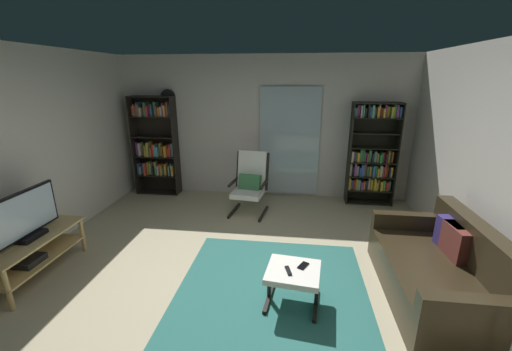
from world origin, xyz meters
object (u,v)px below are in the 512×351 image
(lounge_armchair, at_px, (250,181))
(tv_remote, at_px, (288,271))
(bookshelf_near_sofa, at_px, (372,155))
(wall_clock, at_px, (168,97))
(tv_stand, at_px, (32,252))
(ottoman, at_px, (293,275))
(leather_sofa, at_px, (441,272))
(cell_phone, at_px, (303,266))
(television, at_px, (26,217))
(bookshelf_near_tv, at_px, (156,144))

(lounge_armchair, bearing_deg, tv_remote, -72.86)
(bookshelf_near_sofa, distance_m, wall_clock, 3.85)
(tv_stand, bearing_deg, ottoman, -1.80)
(leather_sofa, distance_m, cell_phone, 1.43)
(lounge_armchair, bearing_deg, tv_stand, -135.45)
(lounge_armchair, xyz_separation_m, wall_clock, (-1.65, 0.81, 1.32))
(leather_sofa, relative_size, tv_remote, 11.90)
(lounge_armchair, height_order, tv_remote, lounge_armchair)
(bookshelf_near_sofa, relative_size, leather_sofa, 1.05)
(leather_sofa, bearing_deg, bookshelf_near_sofa, 93.98)
(television, bearing_deg, leather_sofa, 2.24)
(television, distance_m, cell_phone, 3.06)
(leather_sofa, height_order, tv_remote, leather_sofa)
(bookshelf_near_tv, bearing_deg, leather_sofa, -32.35)
(bookshelf_near_tv, xyz_separation_m, ottoman, (2.68, -2.94, -0.66))
(television, height_order, bookshelf_near_sofa, bookshelf_near_sofa)
(leather_sofa, relative_size, ottoman, 3.00)
(bookshelf_near_tv, distance_m, lounge_armchair, 2.10)
(cell_phone, xyz_separation_m, wall_clock, (-2.50, 2.99, 1.45))
(cell_phone, bearing_deg, bookshelf_near_sofa, 95.32)
(television, xyz_separation_m, bookshelf_near_sofa, (4.27, 2.80, 0.15))
(bookshelf_near_sofa, bearing_deg, cell_phone, -113.36)
(lounge_armchair, height_order, cell_phone, lounge_armchair)
(tv_stand, xyz_separation_m, wall_clock, (0.54, 2.97, 1.53))
(bookshelf_near_tv, relative_size, leather_sofa, 1.10)
(ottoman, height_order, wall_clock, wall_clock)
(bookshelf_near_sofa, relative_size, tv_remote, 12.55)
(cell_phone, bearing_deg, bookshelf_near_tv, 162.81)
(leather_sofa, bearing_deg, cell_phone, -171.34)
(ottoman, relative_size, cell_phone, 4.09)
(lounge_armchair, relative_size, wall_clock, 3.53)
(leather_sofa, distance_m, lounge_armchair, 3.01)
(tv_stand, distance_m, ottoman, 2.95)
(bookshelf_near_tv, height_order, ottoman, bookshelf_near_tv)
(tv_remote, bearing_deg, cell_phone, 21.14)
(bookshelf_near_tv, height_order, wall_clock, wall_clock)
(television, relative_size, ottoman, 1.51)
(bookshelf_near_sofa, xyz_separation_m, tv_remote, (-1.37, -2.95, -0.49))
(television, relative_size, leather_sofa, 0.50)
(tv_stand, height_order, wall_clock, wall_clock)
(bookshelf_near_tv, height_order, leather_sofa, bookshelf_near_tv)
(leather_sofa, bearing_deg, ottoman, -169.28)
(bookshelf_near_tv, bearing_deg, wall_clock, 23.46)
(bookshelf_near_sofa, bearing_deg, tv_remote, -114.96)
(television, relative_size, wall_clock, 2.98)
(ottoman, xyz_separation_m, wall_clock, (-2.41, 3.06, 1.52))
(television, xyz_separation_m, bookshelf_near_tv, (0.26, 2.83, 0.24))
(leather_sofa, bearing_deg, bookshelf_near_tv, 147.65)
(television, xyz_separation_m, lounge_armchair, (2.19, 2.14, -0.21))
(tv_stand, bearing_deg, bookshelf_near_sofa, 33.40)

